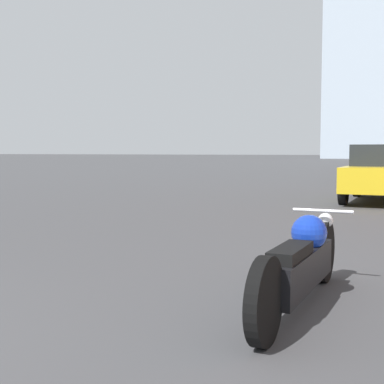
{
  "coord_description": "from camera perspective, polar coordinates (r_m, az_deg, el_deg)",
  "views": [
    {
      "loc": [
        4.71,
        -1.26,
        1.39
      ],
      "look_at": [
        2.04,
        4.95,
        0.87
      ],
      "focal_mm": 50.0,
      "sensor_mm": 36.0,
      "label": 1
    }
  ],
  "objects": [
    {
      "name": "motorcycle",
      "position": [
        4.9,
        11.61,
        -7.4
      ],
      "size": [
        0.62,
        2.74,
        0.8
      ],
      "rotation": [
        0.0,
        0.0,
        -0.03
      ],
      "color": "black",
      "rests_on": "ground_plane"
    },
    {
      "name": "distant_tower",
      "position": [
        113.44,
        19.34,
        16.26
      ],
      "size": [
        18.39,
        18.39,
        50.45
      ],
      "color": "silver",
      "rests_on": "ground_plane"
    },
    {
      "name": "parked_car_yellow",
      "position": [
        15.67,
        19.47,
        1.98
      ],
      "size": [
        1.82,
        4.54,
        1.56
      ],
      "rotation": [
        0.0,
        0.0,
        -0.01
      ],
      "color": "gold",
      "rests_on": "ground_plane"
    }
  ]
}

